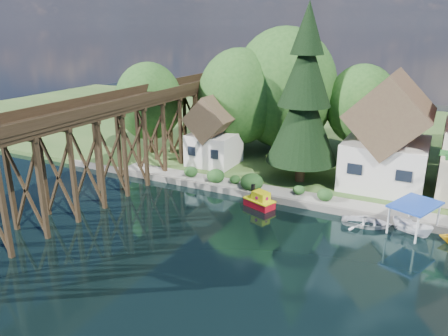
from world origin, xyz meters
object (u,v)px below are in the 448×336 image
(boat_white_a, at_px, (367,221))
(shed, at_px, (214,135))
(house_left, at_px, (387,139))
(conifer, at_px, (304,99))
(tugboat, at_px, (260,201))
(boat_canopy, at_px, (413,221))
(trestle_bridge, at_px, (123,135))

(boat_white_a, bearing_deg, shed, 58.00)
(house_left, bearing_deg, boat_white_a, -89.34)
(conifer, relative_size, tugboat, 5.54)
(boat_white_a, relative_size, boat_canopy, 0.83)
(trestle_bridge, distance_m, boat_white_a, 23.68)
(house_left, height_order, shed, house_left)
(shed, relative_size, boat_white_a, 1.99)
(house_left, relative_size, conifer, 0.64)
(boat_canopy, bearing_deg, trestle_bridge, -176.34)
(house_left, bearing_deg, shed, -175.23)
(tugboat, bearing_deg, boat_white_a, 2.38)
(boat_canopy, bearing_deg, conifer, 149.75)
(shed, bearing_deg, trestle_bridge, -118.19)
(boat_white_a, bearing_deg, conifer, 40.74)
(shed, height_order, tugboat, shed)
(conifer, relative_size, boat_canopy, 3.62)
(trestle_bridge, xyz_separation_m, house_left, (23.00, 10.83, -0.21))
(conifer, distance_m, boat_white_a, 13.09)
(trestle_bridge, height_order, tugboat, trestle_bridge)
(trestle_bridge, relative_size, shed, 5.63)
(boat_white_a, distance_m, boat_canopy, 3.45)
(boat_white_a, height_order, boat_canopy, boat_canopy)
(shed, height_order, boat_white_a, shed)
(shed, bearing_deg, house_left, 4.77)
(shed, distance_m, conifer, 11.58)
(conifer, xyz_separation_m, boat_canopy, (11.07, -6.46, -7.64))
(trestle_bridge, xyz_separation_m, conifer, (15.41, 8.15, 3.40))
(house_left, xyz_separation_m, conifer, (-7.59, -2.68, 3.61))
(house_left, distance_m, boat_canopy, 10.58)
(trestle_bridge, xyz_separation_m, boat_white_a, (23.11, 1.63, -4.94))
(house_left, bearing_deg, tugboat, -133.50)
(boat_canopy, bearing_deg, boat_white_a, -178.84)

